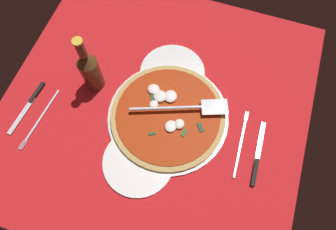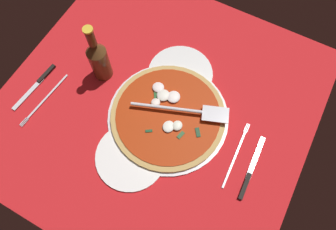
{
  "view_description": "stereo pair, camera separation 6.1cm",
  "coord_description": "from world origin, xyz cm",
  "px_view_note": "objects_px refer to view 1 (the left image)",
  "views": [
    {
      "loc": [
        36.84,
        16.85,
        88.47
      ],
      "look_at": [
        2.27,
        5.14,
        2.02
      ],
      "focal_mm": 32.8,
      "sensor_mm": 36.0,
      "label": 1
    },
    {
      "loc": [
        34.41,
        22.44,
        88.47
      ],
      "look_at": [
        2.27,
        5.14,
        2.02
      ],
      "focal_mm": 32.8,
      "sensor_mm": 36.0,
      "label": 2
    }
  ],
  "objects_px": {
    "beer_bottle": "(90,69)",
    "pizza": "(168,115)",
    "dinner_plate_right": "(138,162)",
    "place_setting_far": "(249,151)",
    "dinner_plate_left": "(172,72)",
    "pizza_server": "(183,108)",
    "place_setting_near": "(35,111)"
  },
  "relations": [
    {
      "from": "beer_bottle",
      "to": "pizza",
      "type": "bearing_deg",
      "value": 82.05
    },
    {
      "from": "pizza",
      "to": "pizza_server",
      "type": "distance_m",
      "value": 0.05
    },
    {
      "from": "place_setting_near",
      "to": "beer_bottle",
      "type": "bearing_deg",
      "value": 142.96
    },
    {
      "from": "dinner_plate_left",
      "to": "place_setting_near",
      "type": "distance_m",
      "value": 0.45
    },
    {
      "from": "dinner_plate_right",
      "to": "pizza_server",
      "type": "bearing_deg",
      "value": 158.68
    },
    {
      "from": "pizza",
      "to": "pizza_server",
      "type": "relative_size",
      "value": 1.23
    },
    {
      "from": "pizza",
      "to": "beer_bottle",
      "type": "bearing_deg",
      "value": -97.95
    },
    {
      "from": "dinner_plate_left",
      "to": "dinner_plate_right",
      "type": "height_order",
      "value": "same"
    },
    {
      "from": "place_setting_near",
      "to": "place_setting_far",
      "type": "xyz_separation_m",
      "value": [
        -0.09,
        0.67,
        0.0
      ]
    },
    {
      "from": "dinner_plate_right",
      "to": "place_setting_far",
      "type": "distance_m",
      "value": 0.33
    },
    {
      "from": "beer_bottle",
      "to": "place_setting_far",
      "type": "bearing_deg",
      "value": 82.88
    },
    {
      "from": "dinner_plate_left",
      "to": "pizza",
      "type": "height_order",
      "value": "pizza"
    },
    {
      "from": "pizza_server",
      "to": "place_setting_far",
      "type": "distance_m",
      "value": 0.23
    },
    {
      "from": "pizza",
      "to": "place_setting_near",
      "type": "relative_size",
      "value": 1.5
    },
    {
      "from": "place_setting_near",
      "to": "pizza",
      "type": "bearing_deg",
      "value": 111.64
    },
    {
      "from": "dinner_plate_right",
      "to": "place_setting_far",
      "type": "height_order",
      "value": "place_setting_far"
    },
    {
      "from": "dinner_plate_right",
      "to": "pizza_server",
      "type": "height_order",
      "value": "pizza_server"
    },
    {
      "from": "place_setting_near",
      "to": "beer_bottle",
      "type": "height_order",
      "value": "beer_bottle"
    },
    {
      "from": "place_setting_far",
      "to": "beer_bottle",
      "type": "height_order",
      "value": "beer_bottle"
    },
    {
      "from": "pizza",
      "to": "place_setting_far",
      "type": "bearing_deg",
      "value": 83.7
    },
    {
      "from": "dinner_plate_left",
      "to": "dinner_plate_right",
      "type": "xyz_separation_m",
      "value": [
        0.32,
        0.0,
        0.0
      ]
    },
    {
      "from": "dinner_plate_right",
      "to": "pizza",
      "type": "height_order",
      "value": "pizza"
    },
    {
      "from": "pizza",
      "to": "beer_bottle",
      "type": "distance_m",
      "value": 0.27
    },
    {
      "from": "pizza_server",
      "to": "beer_bottle",
      "type": "bearing_deg",
      "value": 157.6
    },
    {
      "from": "dinner_plate_right",
      "to": "place_setting_near",
      "type": "xyz_separation_m",
      "value": [
        -0.05,
        -0.37,
        -0.0
      ]
    },
    {
      "from": "dinner_plate_left",
      "to": "dinner_plate_right",
      "type": "relative_size",
      "value": 1.02
    },
    {
      "from": "dinner_plate_right",
      "to": "beer_bottle",
      "type": "relative_size",
      "value": 0.92
    },
    {
      "from": "pizza",
      "to": "beer_bottle",
      "type": "xyz_separation_m",
      "value": [
        -0.04,
        -0.26,
        0.07
      ]
    },
    {
      "from": "beer_bottle",
      "to": "pizza_server",
      "type": "bearing_deg",
      "value": 88.35
    },
    {
      "from": "dinner_plate_right",
      "to": "pizza_server",
      "type": "distance_m",
      "value": 0.21
    },
    {
      "from": "dinner_plate_left",
      "to": "dinner_plate_right",
      "type": "distance_m",
      "value": 0.32
    },
    {
      "from": "place_setting_far",
      "to": "dinner_plate_left",
      "type": "bearing_deg",
      "value": 56.09
    }
  ]
}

